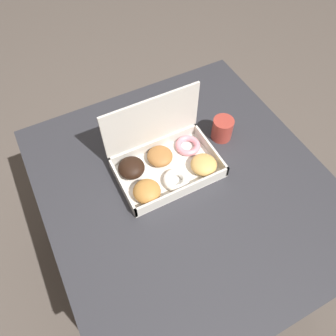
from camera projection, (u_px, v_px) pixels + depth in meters
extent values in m
plane|color=#564C44|center=(180.00, 257.00, 1.69)|extent=(8.00, 8.00, 0.00)
cube|color=#2D2D33|center=(186.00, 187.00, 1.11)|extent=(0.93, 1.01, 0.03)
cylinder|color=#2D2D33|center=(331.00, 280.00, 1.28)|extent=(0.06, 0.06, 0.68)
cylinder|color=#2D2D33|center=(57.00, 187.00, 1.52)|extent=(0.06, 0.06, 0.68)
cylinder|color=#2D2D33|center=(210.00, 126.00, 1.74)|extent=(0.06, 0.06, 0.68)
cube|color=silver|center=(168.00, 171.00, 1.13)|extent=(0.34, 0.22, 0.01)
cube|color=beige|center=(183.00, 191.00, 1.05)|extent=(0.34, 0.01, 0.04)
cube|color=beige|center=(154.00, 145.00, 1.16)|extent=(0.34, 0.01, 0.04)
cube|color=beige|center=(122.00, 186.00, 1.06)|extent=(0.01, 0.22, 0.04)
cube|color=beige|center=(210.00, 149.00, 1.15)|extent=(0.01, 0.22, 0.04)
cube|color=beige|center=(152.00, 121.00, 1.07)|extent=(0.34, 0.01, 0.19)
ellipsoid|color=#B77A38|center=(147.00, 191.00, 1.05)|extent=(0.09, 0.09, 0.05)
torus|color=white|center=(176.00, 180.00, 1.09)|extent=(0.09, 0.09, 0.03)
ellipsoid|color=tan|center=(204.00, 165.00, 1.11)|extent=(0.09, 0.09, 0.05)
ellipsoid|color=black|center=(131.00, 168.00, 1.10)|extent=(0.09, 0.09, 0.05)
ellipsoid|color=#9E6633|center=(160.00, 156.00, 1.13)|extent=(0.09, 0.09, 0.04)
torus|color=pink|center=(188.00, 146.00, 1.17)|extent=(0.09, 0.09, 0.02)
cylinder|color=#A3382D|center=(222.00, 129.00, 1.18)|extent=(0.07, 0.07, 0.08)
cylinder|color=black|center=(224.00, 122.00, 1.15)|extent=(0.06, 0.06, 0.01)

